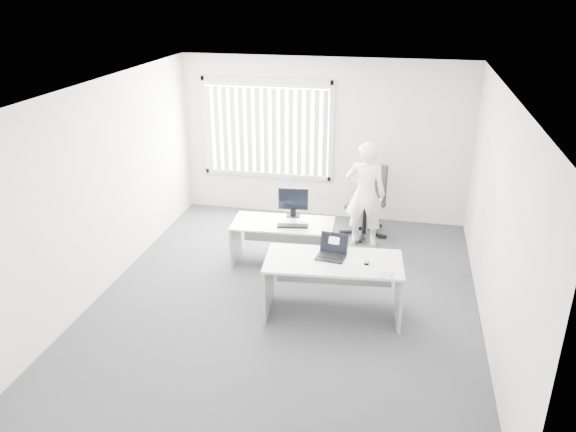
% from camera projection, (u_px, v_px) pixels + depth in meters
% --- Properties ---
extents(ground, '(6.00, 6.00, 0.00)m').
position_uv_depth(ground, '(287.00, 298.00, 7.55)').
color(ground, '#494A50').
rests_on(ground, ground).
extents(wall_back, '(5.00, 0.02, 2.80)m').
position_uv_depth(wall_back, '(323.00, 140.00, 9.71)').
color(wall_back, silver).
rests_on(wall_back, ground).
extents(wall_front, '(5.00, 0.02, 2.80)m').
position_uv_depth(wall_front, '(205.00, 341.00, 4.30)').
color(wall_front, silver).
rests_on(wall_front, ground).
extents(wall_left, '(0.02, 6.00, 2.80)m').
position_uv_depth(wall_left, '(104.00, 187.00, 7.48)').
color(wall_left, silver).
rests_on(wall_left, ground).
extents(wall_right, '(0.02, 6.00, 2.80)m').
position_uv_depth(wall_right, '(497.00, 218.00, 6.52)').
color(wall_right, silver).
rests_on(wall_right, ground).
extents(ceiling, '(5.00, 6.00, 0.02)m').
position_uv_depth(ceiling, '(287.00, 88.00, 6.46)').
color(ceiling, silver).
rests_on(ceiling, wall_back).
extents(window, '(2.32, 0.06, 1.76)m').
position_uv_depth(window, '(267.00, 129.00, 9.80)').
color(window, '#B3B3AF').
rests_on(window, wall_back).
extents(blinds, '(2.20, 0.10, 1.50)m').
position_uv_depth(blinds, '(266.00, 131.00, 9.76)').
color(blinds, silver).
rests_on(blinds, wall_back).
extents(desk_near, '(1.75, 0.94, 0.77)m').
position_uv_depth(desk_near, '(333.00, 276.00, 6.98)').
color(desk_near, silver).
rests_on(desk_near, ground).
extents(desk_far, '(1.52, 0.78, 0.67)m').
position_uv_depth(desk_far, '(283.00, 234.00, 8.28)').
color(desk_far, silver).
rests_on(desk_far, ground).
extents(office_chair, '(0.87, 0.87, 1.18)m').
position_uv_depth(office_chair, '(366.00, 213.00, 9.36)').
color(office_chair, black).
rests_on(office_chair, ground).
extents(person, '(0.64, 0.43, 1.72)m').
position_uv_depth(person, '(365.00, 194.00, 8.77)').
color(person, white).
rests_on(person, ground).
extents(laptop, '(0.39, 0.36, 0.27)m').
position_uv_depth(laptop, '(331.00, 248.00, 6.90)').
color(laptop, black).
rests_on(laptop, desk_near).
extents(paper_sheet, '(0.34, 0.27, 0.00)m').
position_uv_depth(paper_sheet, '(357.00, 262.00, 6.84)').
color(paper_sheet, silver).
rests_on(paper_sheet, desk_near).
extents(mouse, '(0.06, 0.10, 0.04)m').
position_uv_depth(mouse, '(367.00, 262.00, 6.80)').
color(mouse, silver).
rests_on(mouse, paper_sheet).
extents(booklet, '(0.20, 0.23, 0.01)m').
position_uv_depth(booklet, '(386.00, 275.00, 6.54)').
color(booklet, white).
rests_on(booklet, desk_near).
extents(keyboard, '(0.46, 0.22, 0.02)m').
position_uv_depth(keyboard, '(293.00, 226.00, 8.07)').
color(keyboard, black).
rests_on(keyboard, desk_far).
extents(monitor, '(0.46, 0.17, 0.45)m').
position_uv_depth(monitor, '(293.00, 202.00, 8.35)').
color(monitor, black).
rests_on(monitor, desk_far).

